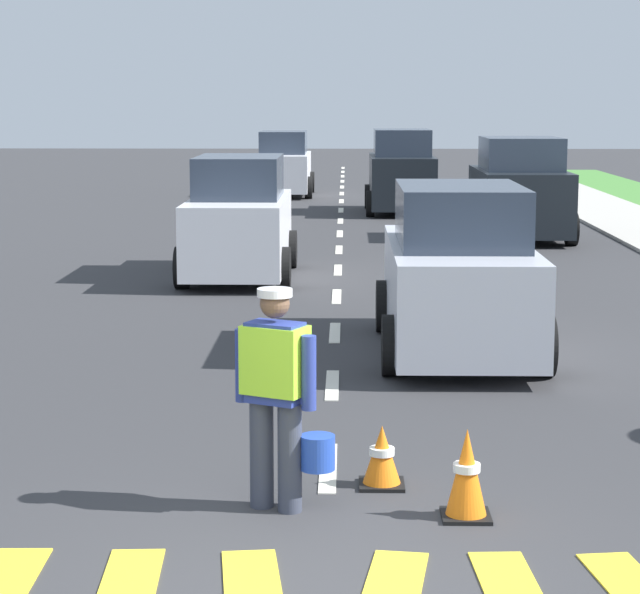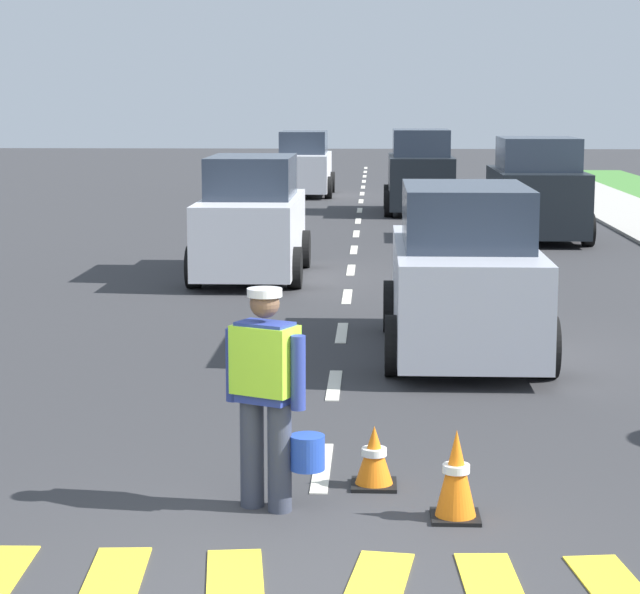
# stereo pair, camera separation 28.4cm
# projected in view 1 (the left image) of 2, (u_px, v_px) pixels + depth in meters

# --- Properties ---
(ground_plane) EXTENTS (96.00, 96.00, 0.00)m
(ground_plane) POSITION_uv_depth(u_px,v_px,m) (340.00, 233.00, 28.37)
(ground_plane) COLOR #333335
(lane_center_line) EXTENTS (0.14, 46.40, 0.01)m
(lane_center_line) POSITION_uv_depth(u_px,v_px,m) (341.00, 215.00, 32.51)
(lane_center_line) COLOR silver
(lane_center_line) RESTS_ON ground
(road_worker) EXTENTS (0.75, 0.45, 1.67)m
(road_worker) POSITION_uv_depth(u_px,v_px,m) (279.00, 388.00, 9.13)
(road_worker) COLOR #383D4C
(road_worker) RESTS_ON ground
(traffic_cone_near) EXTENTS (0.36, 0.36, 0.49)m
(traffic_cone_near) POSITION_uv_depth(u_px,v_px,m) (382.00, 456.00, 9.78)
(traffic_cone_near) COLOR black
(traffic_cone_near) RESTS_ON ground
(traffic_cone_far) EXTENTS (0.36, 0.36, 0.67)m
(traffic_cone_far) POSITION_uv_depth(u_px,v_px,m) (467.00, 474.00, 9.03)
(traffic_cone_far) COLOR black
(traffic_cone_far) RESTS_ON ground
(car_oncoming_lead) EXTENTS (1.86, 4.08, 2.07)m
(car_oncoming_lead) POSITION_uv_depth(u_px,v_px,m) (239.00, 222.00, 21.15)
(car_oncoming_lead) COLOR silver
(car_oncoming_lead) RESTS_ON ground
(car_outgoing_ahead) EXTENTS (1.89, 4.24, 2.03)m
(car_outgoing_ahead) POSITION_uv_depth(u_px,v_px,m) (458.00, 275.00, 14.86)
(car_outgoing_ahead) COLOR silver
(car_outgoing_ahead) RESTS_ON ground
(car_outgoing_far) EXTENTS (1.93, 3.82, 2.23)m
(car_outgoing_far) POSITION_uv_depth(u_px,v_px,m) (402.00, 174.00, 33.15)
(car_outgoing_far) COLOR black
(car_outgoing_far) RESTS_ON ground
(car_oncoming_third) EXTENTS (1.88, 4.07, 2.02)m
(car_oncoming_third) POSITION_uv_depth(u_px,v_px,m) (284.00, 166.00, 39.14)
(car_oncoming_third) COLOR silver
(car_oncoming_third) RESTS_ON ground
(car_parked_far) EXTENTS (2.10, 3.87, 2.21)m
(car_parked_far) POSITION_uv_depth(u_px,v_px,m) (519.00, 192.00, 26.92)
(car_parked_far) COLOR black
(car_parked_far) RESTS_ON ground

